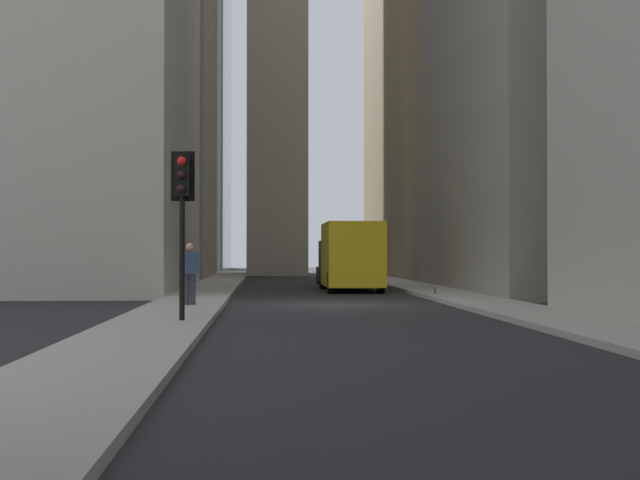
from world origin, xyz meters
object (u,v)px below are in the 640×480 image
discarded_bottle (435,291)px  pedestrian (190,271)px  delivery_truck (350,256)px  traffic_light_foreground (182,196)px  sedan_black (336,271)px

discarded_bottle → pedestrian: bearing=125.9°
delivery_truck → traffic_light_foreground: traffic_light_foreground is taller
sedan_black → traffic_light_foreground: traffic_light_foreground is taller
traffic_light_foreground → pedestrian: 5.81m
traffic_light_foreground → pedestrian: bearing=3.1°
delivery_truck → pedestrian: bearing=154.1°
delivery_truck → pedestrian: size_ratio=3.70×
delivery_truck → sedan_black: 6.87m
delivery_truck → sedan_black: delivery_truck is taller
traffic_light_foreground → pedestrian: traffic_light_foreground is taller
delivery_truck → discarded_bottle: (-5.86, -2.46, -1.21)m
delivery_truck → discarded_bottle: delivery_truck is taller
pedestrian → traffic_light_foreground: bearing=-176.9°
sedan_black → traffic_light_foreground: size_ratio=1.16×
sedan_black → pedestrian: (-18.60, 5.71, 0.43)m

